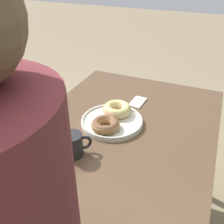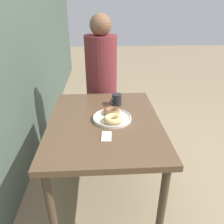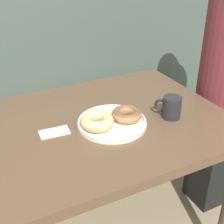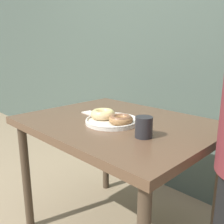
# 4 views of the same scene
# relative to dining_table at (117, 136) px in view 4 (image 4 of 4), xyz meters

# --- Properties ---
(wall_back) EXTENTS (8.00, 0.05, 2.60)m
(wall_back) POSITION_rel_dining_table_xyz_m (0.00, 0.73, 0.65)
(wall_back) COLOR #47564C
(wall_back) RESTS_ON ground_plane
(dining_table) EXTENTS (1.02, 0.79, 0.74)m
(dining_table) POSITION_rel_dining_table_xyz_m (0.00, 0.00, 0.00)
(dining_table) COLOR brown
(dining_table) RESTS_ON ground_plane
(donut_plate) EXTENTS (0.31, 0.28, 0.06)m
(donut_plate) POSITION_rel_dining_table_xyz_m (0.01, -0.06, 0.11)
(donut_plate) COLOR silver
(donut_plate) RESTS_ON dining_table
(coffee_mug) EXTENTS (0.09, 0.10, 0.09)m
(coffee_mug) POSITION_rel_dining_table_xyz_m (0.26, -0.10, 0.13)
(coffee_mug) COLOR #232326
(coffee_mug) RESTS_ON dining_table
(napkin) EXTENTS (0.12, 0.07, 0.01)m
(napkin) POSITION_rel_dining_table_xyz_m (-0.21, -0.01, 0.09)
(napkin) COLOR beige
(napkin) RESTS_ON dining_table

